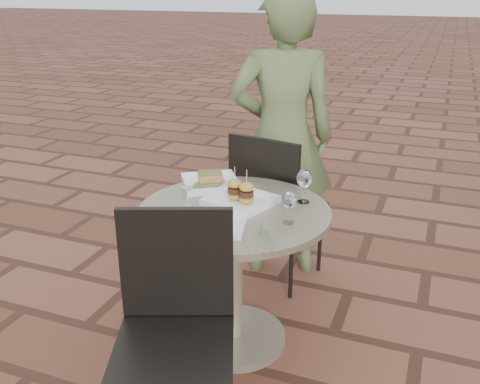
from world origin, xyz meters
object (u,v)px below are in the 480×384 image
(cafe_table, at_px, (234,256))
(plate_salmon, at_px, (210,182))
(chair_near, at_px, (175,312))
(diner, at_px, (282,138))
(plate_sliders, at_px, (241,197))
(plate_tuna, at_px, (216,223))
(chair_far, at_px, (272,198))

(cafe_table, bearing_deg, plate_salmon, 133.11)
(chair_near, distance_m, diner, 1.46)
(cafe_table, relative_size, diner, 0.53)
(plate_sliders, bearing_deg, plate_tuna, -91.35)
(cafe_table, xyz_separation_m, plate_sliders, (0.00, 0.07, 0.28))
(diner, bearing_deg, cafe_table, 69.13)
(plate_tuna, bearing_deg, chair_far, 90.63)
(chair_far, relative_size, chair_near, 1.00)
(plate_salmon, bearing_deg, chair_near, -74.90)
(plate_salmon, height_order, plate_sliders, plate_sliders)
(plate_salmon, xyz_separation_m, plate_tuna, (0.23, -0.44, -0.01))
(plate_salmon, relative_size, plate_tuna, 1.27)
(diner, bearing_deg, plate_salmon, 47.98)
(diner, height_order, plate_sliders, diner)
(chair_near, relative_size, plate_salmon, 2.44)
(plate_salmon, bearing_deg, plate_sliders, -36.28)
(chair_near, bearing_deg, plate_salmon, 83.65)
(chair_near, xyz_separation_m, plate_tuna, (-0.00, 0.40, 0.20))
(chair_near, xyz_separation_m, plate_sliders, (0.00, 0.67, 0.21))
(chair_near, bearing_deg, plate_sliders, 68.16)
(cafe_table, bearing_deg, plate_tuna, -90.42)
(plate_sliders, bearing_deg, plate_salmon, 143.72)
(chair_near, distance_m, plate_tuna, 0.45)
(plate_tuna, bearing_deg, plate_sliders, 88.65)
(chair_near, height_order, plate_tuna, chair_near)
(cafe_table, bearing_deg, diner, 91.49)
(chair_far, height_order, plate_sliders, chair_far)
(diner, xyz_separation_m, plate_tuna, (0.02, -1.02, -0.11))
(chair_near, xyz_separation_m, plate_salmon, (-0.23, 0.85, 0.20))
(plate_tuna, bearing_deg, cafe_table, 89.58)
(cafe_table, bearing_deg, plate_sliders, 86.12)
(chair_near, bearing_deg, diner, 69.42)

